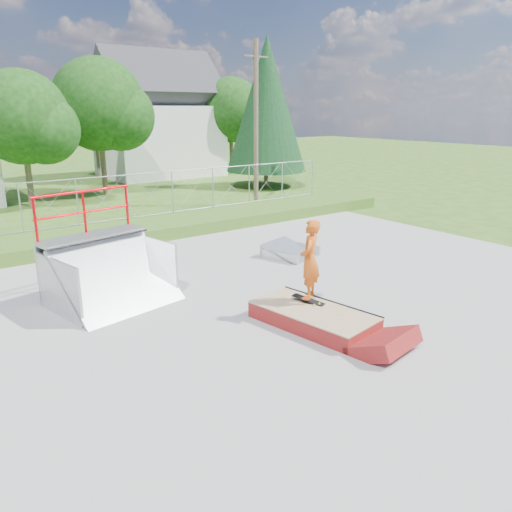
# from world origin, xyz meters

# --- Properties ---
(ground) EXTENTS (120.00, 120.00, 0.00)m
(ground) POSITION_xyz_m (0.00, 0.00, 0.00)
(ground) COLOR #335819
(ground) RESTS_ON ground
(concrete_pad) EXTENTS (20.00, 16.00, 0.04)m
(concrete_pad) POSITION_xyz_m (0.00, 0.00, 0.02)
(concrete_pad) COLOR #9B9C99
(concrete_pad) RESTS_ON ground
(grass_berm) EXTENTS (24.00, 3.00, 0.50)m
(grass_berm) POSITION_xyz_m (0.00, 9.50, 0.25)
(grass_berm) COLOR #335819
(grass_berm) RESTS_ON ground
(grind_box) EXTENTS (1.83, 3.03, 0.42)m
(grind_box) POSITION_xyz_m (-0.34, -0.84, 0.21)
(grind_box) COLOR maroon
(grind_box) RESTS_ON concrete_pad
(quarter_pipe) EXTENTS (3.20, 2.86, 2.78)m
(quarter_pipe) POSITION_xyz_m (-3.45, 3.20, 1.39)
(quarter_pipe) COLOR #ACAFB4
(quarter_pipe) RESTS_ON concrete_pad
(flat_bank_ramp) EXTENTS (1.83, 1.90, 0.44)m
(flat_bank_ramp) POSITION_xyz_m (2.85, 3.72, 0.22)
(flat_bank_ramp) COLOR #ACAFB4
(flat_bank_ramp) RESTS_ON concrete_pad
(skateboard) EXTENTS (0.50, 0.82, 0.13)m
(skateboard) POSITION_xyz_m (-0.13, -0.44, 0.47)
(skateboard) COLOR black
(skateboard) RESTS_ON grind_box
(skater) EXTENTS (0.81, 0.76, 1.85)m
(skater) POSITION_xyz_m (-0.13, -0.44, 1.39)
(skater) COLOR #DB5A17
(skater) RESTS_ON grind_box
(chain_link_fence) EXTENTS (20.00, 0.06, 1.80)m
(chain_link_fence) POSITION_xyz_m (0.00, 10.50, 1.40)
(chain_link_fence) COLOR #9EA2A7
(chain_link_fence) RESTS_ON grass_berm
(gable_house) EXTENTS (8.40, 6.08, 8.94)m
(gable_house) POSITION_xyz_m (9.00, 26.00, 3.84)
(gable_house) COLOR silver
(gable_house) RESTS_ON ground
(utility_pole) EXTENTS (0.24, 0.24, 8.00)m
(utility_pole) POSITION_xyz_m (7.50, 12.00, 4.00)
(utility_pole) COLOR brown
(utility_pole) RESTS_ON ground
(tree_left_near) EXTENTS (4.76, 4.48, 6.65)m
(tree_left_near) POSITION_xyz_m (-1.75, 17.83, 4.24)
(tree_left_near) COLOR brown
(tree_left_near) RESTS_ON ground
(tree_center) EXTENTS (5.44, 5.12, 7.60)m
(tree_center) POSITION_xyz_m (2.78, 19.81, 4.85)
(tree_center) COLOR brown
(tree_center) RESTS_ON ground
(tree_right_far) EXTENTS (5.10, 4.80, 7.12)m
(tree_right_far) POSITION_xyz_m (14.27, 23.82, 4.54)
(tree_right_far) COLOR brown
(tree_right_far) RESTS_ON ground
(tree_back_mid) EXTENTS (4.08, 3.84, 5.70)m
(tree_back_mid) POSITION_xyz_m (5.21, 27.86, 3.63)
(tree_back_mid) COLOR brown
(tree_back_mid) RESTS_ON ground
(conifer_tree) EXTENTS (5.04, 5.04, 9.10)m
(conifer_tree) POSITION_xyz_m (12.00, 17.00, 5.05)
(conifer_tree) COLOR brown
(conifer_tree) RESTS_ON ground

